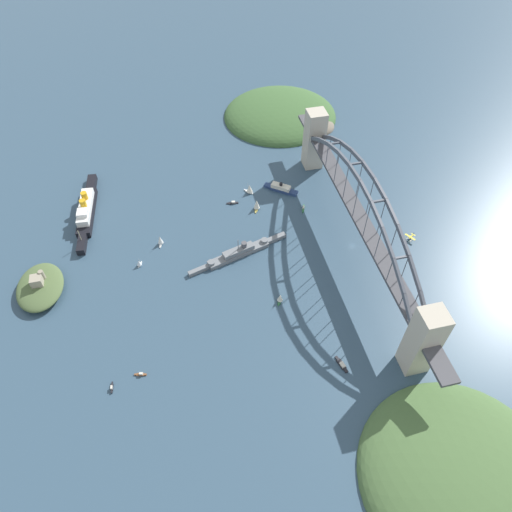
% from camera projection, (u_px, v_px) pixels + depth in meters
% --- Properties ---
extents(ground_plane, '(1400.00, 1400.00, 0.00)m').
position_uv_depth(ground_plane, '(352.00, 246.00, 373.01)').
color(ground_plane, '#334C60').
extents(harbor_arch_bridge, '(277.35, 16.21, 68.67)m').
position_uv_depth(harbor_arch_bridge, '(359.00, 218.00, 349.87)').
color(harbor_arch_bridge, '#BCB29E').
rests_on(harbor_arch_bridge, ground).
extents(headland_west_shore, '(114.20, 114.70, 28.62)m').
position_uv_depth(headland_west_shore, '(465.00, 481.00, 257.32)').
color(headland_west_shore, '#476638').
rests_on(headland_west_shore, ground).
extents(headland_east_shore, '(113.93, 118.64, 29.30)m').
position_uv_depth(headland_east_shore, '(282.00, 116.00, 495.39)').
color(headland_east_shore, '#3D6033').
rests_on(headland_east_shore, ground).
extents(ocean_liner, '(93.95, 16.92, 17.87)m').
position_uv_depth(ocean_liner, '(86.00, 210.00, 392.90)').
color(ocean_liner, black).
rests_on(ocean_liner, ground).
extents(naval_cruiser, '(27.62, 82.79, 17.21)m').
position_uv_depth(naval_cruiser, '(239.00, 252.00, 364.40)').
color(naval_cruiser, slate).
rests_on(naval_cruiser, ground).
extents(harbor_ferry_steamer, '(23.10, 27.96, 8.37)m').
position_uv_depth(harbor_ferry_steamer, '(281.00, 188.00, 415.04)').
color(harbor_ferry_steamer, navy).
rests_on(harbor_ferry_steamer, ground).
extents(fort_island_mid_harbor, '(46.05, 33.37, 15.78)m').
position_uv_depth(fort_island_mid_harbor, '(40.00, 287.00, 340.28)').
color(fort_island_mid_harbor, '#4C6038').
rests_on(fort_island_mid_harbor, ground).
extents(seaplane_taxiing_near_bridge, '(9.07, 8.50, 4.85)m').
position_uv_depth(seaplane_taxiing_near_bridge, '(410.00, 238.00, 376.14)').
color(seaplane_taxiing_near_bridge, '#B7B7B2').
rests_on(seaplane_taxiing_near_bridge, ground).
extents(small_boat_0, '(3.25, 10.44, 2.19)m').
position_uv_depth(small_boat_0, '(233.00, 203.00, 405.22)').
color(small_boat_0, black).
rests_on(small_boat_0, ground).
extents(small_boat_1, '(7.80, 5.31, 9.46)m').
position_uv_depth(small_boat_1, '(160.00, 240.00, 370.97)').
color(small_boat_1, silver).
rests_on(small_boat_1, ground).
extents(small_boat_2, '(9.54, 4.85, 2.28)m').
position_uv_depth(small_boat_2, '(303.00, 208.00, 400.48)').
color(small_boat_2, '#2D6B3D').
rests_on(small_boat_2, ground).
extents(small_boat_3, '(2.91, 7.93, 2.34)m').
position_uv_depth(small_boat_3, '(141.00, 374.00, 298.52)').
color(small_boat_3, brown).
rests_on(small_boat_3, ground).
extents(small_boat_4, '(13.03, 5.14, 2.21)m').
position_uv_depth(small_boat_4, '(342.00, 365.00, 303.11)').
color(small_boat_4, black).
rests_on(small_boat_4, ground).
extents(small_boat_5, '(9.28, 6.95, 10.90)m').
position_uv_depth(small_boat_5, '(257.00, 204.00, 397.58)').
color(small_boat_5, gold).
rests_on(small_boat_5, ground).
extents(small_boat_6, '(7.60, 1.81, 2.63)m').
position_uv_depth(small_boat_6, '(112.00, 388.00, 292.44)').
color(small_boat_6, black).
rests_on(small_boat_6, ground).
extents(small_boat_7, '(5.97, 4.72, 6.68)m').
position_uv_depth(small_boat_7, '(139.00, 263.00, 356.88)').
color(small_boat_7, silver).
rests_on(small_boat_7, ground).
extents(small_boat_8, '(7.14, 5.67, 8.53)m').
position_uv_depth(small_boat_8, '(280.00, 298.00, 334.32)').
color(small_boat_8, '#2D6B3D').
rests_on(small_boat_8, ground).
extents(small_boat_9, '(8.53, 8.16, 9.76)m').
position_uv_depth(small_boat_9, '(250.00, 189.00, 411.66)').
color(small_boat_9, silver).
rests_on(small_boat_9, ground).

